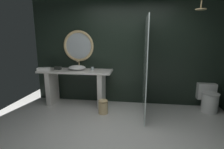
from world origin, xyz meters
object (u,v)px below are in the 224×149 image
object	(u,v)px
vessel_sink	(77,68)
waste_bin	(103,106)
tumbler_cup	(92,69)
round_wall_mirror	(79,46)
toilet	(208,98)
rain_shower_head	(201,8)
folded_hand_towel	(44,69)
tissue_box	(58,68)

from	to	relation	value
vessel_sink	waste_bin	size ratio (longest dim) A/B	1.31
tumbler_cup	round_wall_mirror	size ratio (longest dim) A/B	0.10
waste_bin	tumbler_cup	bearing A→B (deg)	125.73
vessel_sink	tumbler_cup	world-z (taller)	vessel_sink
round_wall_mirror	toilet	size ratio (longest dim) A/B	1.31
rain_shower_head	folded_hand_towel	xyz separation A→B (m)	(-3.42, 0.00, -1.31)
vessel_sink	tissue_box	xyz separation A→B (m)	(-0.50, 0.01, -0.02)
toilet	waste_bin	size ratio (longest dim) A/B	1.83
tissue_box	folded_hand_towel	world-z (taller)	tissue_box
vessel_sink	waste_bin	world-z (taller)	vessel_sink
rain_shower_head	folded_hand_towel	distance (m)	3.67
round_wall_mirror	vessel_sink	bearing A→B (deg)	-82.39
round_wall_mirror	folded_hand_towel	world-z (taller)	round_wall_mirror
tumbler_cup	waste_bin	size ratio (longest dim) A/B	0.25
tumbler_cup	folded_hand_towel	xyz separation A→B (m)	(-1.14, -0.25, -0.00)
waste_bin	folded_hand_towel	xyz separation A→B (m)	(-1.49, 0.25, 0.76)
waste_bin	rain_shower_head	bearing A→B (deg)	7.18
round_wall_mirror	waste_bin	world-z (taller)	round_wall_mirror
toilet	waste_bin	world-z (taller)	toilet
tissue_box	waste_bin	distance (m)	1.52
vessel_sink	toilet	bearing A→B (deg)	1.38
tissue_box	round_wall_mirror	size ratio (longest dim) A/B	0.20
rain_shower_head	folded_hand_towel	size ratio (longest dim) A/B	1.06
vessel_sink	rain_shower_head	world-z (taller)	rain_shower_head
vessel_sink	folded_hand_towel	world-z (taller)	vessel_sink
tumbler_cup	round_wall_mirror	world-z (taller)	round_wall_mirror
tissue_box	toilet	size ratio (longest dim) A/B	0.26
vessel_sink	tissue_box	world-z (taller)	vessel_sink
waste_bin	vessel_sink	bearing A→B (deg)	148.49
tumbler_cup	toilet	bearing A→B (deg)	0.55
vessel_sink	tumbler_cup	xyz separation A→B (m)	(0.37, 0.05, -0.02)
vessel_sink	tissue_box	distance (m)	0.50
toilet	folded_hand_towel	distance (m)	3.94
waste_bin	toilet	bearing A→B (deg)	12.33
folded_hand_towel	vessel_sink	bearing A→B (deg)	14.49
folded_hand_towel	toilet	bearing A→B (deg)	4.03
rain_shower_head	toilet	bearing A→B (deg)	31.44
tumbler_cup	rain_shower_head	distance (m)	2.65
tissue_box	waste_bin	xyz separation A→B (m)	(1.23, -0.46, -0.76)
vessel_sink	round_wall_mirror	distance (m)	0.58
vessel_sink	tumbler_cup	size ratio (longest dim) A/B	5.22
tissue_box	toilet	bearing A→B (deg)	0.97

